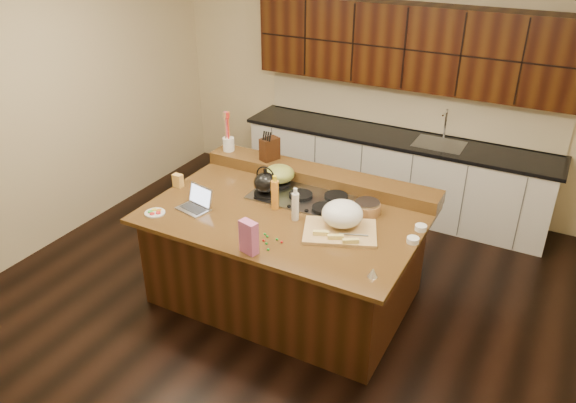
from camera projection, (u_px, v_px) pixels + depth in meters
The scene contains 32 objects.
room at pixel (285, 168), 4.78m from camera, with size 5.52×5.02×2.72m.
island at pixel (285, 255), 5.19m from camera, with size 2.40×1.60×0.92m.
back_ledge at pixel (319, 176), 5.50m from camera, with size 2.40×0.30×0.12m, color black.
cooktop at pixel (301, 196), 5.21m from camera, with size 0.92×0.52×0.05m.
back_counter at pixel (398, 131), 6.55m from camera, with size 3.70×0.66×2.40m.
kettle at pixel (266, 183), 5.17m from camera, with size 0.22×0.22×0.20m, color black.
green_bowl at pixel (279, 174), 5.38m from camera, with size 0.30×0.30×0.16m, color olive.
laptop at pixel (197, 203), 5.02m from camera, with size 0.32×0.28×0.20m.
oil_bottle at pixel (275, 195), 4.97m from camera, with size 0.07×0.07×0.27m, color orange.
vinegar_bottle at pixel (295, 207), 4.80m from camera, with size 0.06×0.06×0.25m, color silver.
wooden_tray at pixel (342, 218), 4.67m from camera, with size 0.72×0.63×0.24m.
ramekin_a at pixel (348, 224), 4.74m from camera, with size 0.10×0.10×0.04m, color white.
ramekin_b at pixel (413, 240), 4.52m from camera, with size 0.10×0.10×0.04m, color white.
ramekin_c at pixel (421, 228), 4.69m from camera, with size 0.10×0.10×0.04m, color white.
strainer_bowl at pixel (367, 208), 4.94m from camera, with size 0.24×0.24×0.09m, color #996B3F.
kitchen_timer at pixel (373, 272), 4.10m from camera, with size 0.08×0.08×0.07m, color silver.
pink_bag at pixel (249, 237), 4.34m from camera, with size 0.15×0.08×0.27m, color #B9578B.
candy_plate at pixel (155, 213), 4.95m from camera, with size 0.18×0.18×0.01m, color white.
package_box at pixel (178, 181), 5.39m from camera, with size 0.09×0.06×0.13m, color #EBB353.
utensil_crock at pixel (229, 144), 5.87m from camera, with size 0.12×0.12×0.14m, color white.
knife_block at pixel (270, 149), 5.65m from camera, with size 0.11×0.19×0.23m, color black.
gumdrop_0 at pixel (258, 235), 4.61m from camera, with size 0.02×0.02×0.02m, color red.
gumdrop_1 at pixel (268, 249), 4.42m from camera, with size 0.02×0.02×0.02m, color #198C26.
gumdrop_2 at pixel (244, 228), 4.71m from camera, with size 0.02×0.02×0.02m, color red.
gumdrop_3 at pixel (277, 239), 4.55m from camera, with size 0.02×0.02×0.02m, color #198C26.
gumdrop_4 at pixel (246, 235), 4.62m from camera, with size 0.02×0.02×0.02m, color red.
gumdrop_5 at pixel (266, 243), 4.50m from camera, with size 0.02×0.02×0.02m, color #198C26.
gumdrop_6 at pixel (264, 240), 4.54m from camera, with size 0.02×0.02×0.02m, color red.
gumdrop_7 at pixel (265, 234), 4.63m from camera, with size 0.02×0.02×0.02m, color #198C26.
gumdrop_8 at pixel (282, 242), 4.52m from camera, with size 0.02×0.02×0.02m, color red.
gumdrop_9 at pixel (267, 236), 4.59m from camera, with size 0.02×0.02×0.02m, color #198C26.
gumdrop_10 at pixel (252, 236), 4.60m from camera, with size 0.02×0.02×0.02m, color red.
Camera 1 is at (2.08, -3.82, 3.34)m, focal length 35.00 mm.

